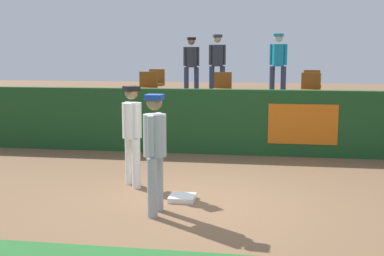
# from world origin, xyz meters

# --- Properties ---
(ground_plane) EXTENTS (60.00, 60.00, 0.00)m
(ground_plane) POSITION_xyz_m (0.00, 0.00, 0.00)
(ground_plane) COLOR brown
(first_base) EXTENTS (0.40, 0.40, 0.08)m
(first_base) POSITION_xyz_m (-0.24, 0.20, 0.04)
(first_base) COLOR white
(first_base) RESTS_ON ground_plane
(player_fielder_home) EXTENTS (0.46, 0.56, 1.74)m
(player_fielder_home) POSITION_xyz_m (-1.23, 0.91, 1.00)
(player_fielder_home) COLOR white
(player_fielder_home) RESTS_ON ground_plane
(player_runner_visitor) EXTENTS (0.35, 0.48, 1.73)m
(player_runner_visitor) POSITION_xyz_m (-0.51, -0.49, 1.00)
(player_runner_visitor) COLOR #9EA3AD
(player_runner_visitor) RESTS_ON ground_plane
(field_wall) EXTENTS (18.00, 0.26, 1.48)m
(field_wall) POSITION_xyz_m (0.01, 3.88, 0.74)
(field_wall) COLOR #19471E
(field_wall) RESTS_ON ground_plane
(bleacher_platform) EXTENTS (18.00, 4.80, 0.95)m
(bleacher_platform) POSITION_xyz_m (0.00, 6.45, 0.48)
(bleacher_platform) COLOR #59595E
(bleacher_platform) RESTS_ON ground_plane
(seat_front_center) EXTENTS (0.44, 0.44, 0.84)m
(seat_front_center) POSITION_xyz_m (-0.10, 5.32, 1.42)
(seat_front_center) COLOR #4C4C51
(seat_front_center) RESTS_ON bleacher_platform
(seat_front_right) EXTENTS (0.47, 0.44, 0.84)m
(seat_front_right) POSITION_xyz_m (2.09, 5.33, 1.43)
(seat_front_right) COLOR #4C4C51
(seat_front_right) RESTS_ON bleacher_platform
(seat_back_right) EXTENTS (0.45, 0.44, 0.84)m
(seat_back_right) POSITION_xyz_m (2.26, 7.12, 1.42)
(seat_back_right) COLOR #4C4C51
(seat_back_right) RESTS_ON bleacher_platform
(seat_back_left) EXTENTS (0.47, 0.44, 0.84)m
(seat_back_left) POSITION_xyz_m (-2.24, 7.12, 1.43)
(seat_back_left) COLOR #4C4C51
(seat_back_left) RESTS_ON bleacher_platform
(seat_front_left) EXTENTS (0.48, 0.44, 0.84)m
(seat_front_left) POSITION_xyz_m (-2.05, 5.33, 1.43)
(seat_front_left) COLOR #4C4C51
(seat_front_left) RESTS_ON bleacher_platform
(spectator_hooded) EXTENTS (0.50, 0.45, 1.86)m
(spectator_hooded) POSITION_xyz_m (-0.50, 7.85, 2.03)
(spectator_hooded) COLOR #33384C
(spectator_hooded) RESTS_ON bleacher_platform
(spectator_capped) EXTENTS (0.48, 0.43, 1.79)m
(spectator_capped) POSITION_xyz_m (-1.31, 7.95, 1.99)
(spectator_capped) COLOR #33384C
(spectator_capped) RESTS_ON bleacher_platform
(spectator_casual) EXTENTS (0.52, 0.42, 1.88)m
(spectator_casual) POSITION_xyz_m (1.31, 7.81, 2.04)
(spectator_casual) COLOR #33384C
(spectator_casual) RESTS_ON bleacher_platform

